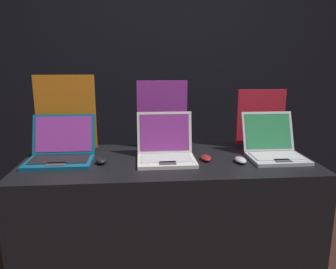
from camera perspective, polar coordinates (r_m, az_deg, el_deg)
The scene contains 11 objects.
wall_back at distance 3.27m, azimuth -2.19°, elevation 11.89°, with size 8.00×0.05×2.80m.
display_counter at distance 2.13m, azimuth -0.03°, elevation -15.68°, with size 1.70×0.73×0.88m.
laptop_front at distance 2.01m, azimuth -18.12°, elevation -2.69°, with size 0.37×0.33×0.25m.
mouse_front at distance 1.91m, azimuth -11.49°, elevation -4.46°, with size 0.06×0.09×0.03m.
promo_stand_front at distance 2.16m, azimuth -17.34°, elevation 3.13°, with size 0.37×0.07×0.49m.
laptop_middle at distance 1.93m, azimuth -0.39°, elevation -2.58°, with size 0.33×0.31×0.27m.
mouse_middle at distance 1.94m, azimuth 6.62°, elevation -4.06°, with size 0.06×0.11×0.03m.
promo_stand_middle at distance 2.19m, azimuth -1.02°, elevation 3.30°, with size 0.33×0.07×0.44m.
laptop_back at distance 2.08m, azimuth 17.87°, elevation -2.14°, with size 0.32×0.35×0.26m.
mouse_back at distance 1.94m, azimuth 12.50°, elevation -4.36°, with size 0.06×0.11×0.03m.
promo_stand_back at distance 2.27m, azimuth 15.80°, elevation 2.44°, with size 0.32×0.07×0.39m.
Camera 1 is at (-0.16, -1.50, 1.47)m, focal length 35.00 mm.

